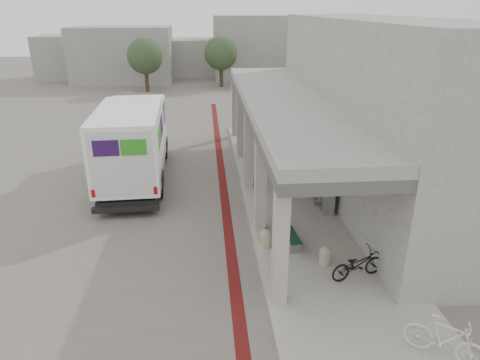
{
  "coord_description": "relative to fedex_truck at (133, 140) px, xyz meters",
  "views": [
    {
      "loc": [
        0.3,
        -12.78,
        7.42
      ],
      "look_at": [
        1.48,
        1.45,
        1.6
      ],
      "focal_mm": 32.0,
      "sensor_mm": 36.0,
      "label": 1
    }
  ],
  "objects": [
    {
      "name": "bicycle_black",
      "position": [
        7.45,
        -8.53,
        -1.3
      ],
      "size": [
        1.78,
        1.03,
        0.89
      ],
      "primitive_type": "imported",
      "rotation": [
        0.0,
        0.0,
        1.85
      ],
      "color": "black",
      "rests_on": "sidewalk"
    },
    {
      "name": "bollard_near",
      "position": [
        5.07,
        -6.57,
        -1.44
      ],
      "size": [
        0.4,
        0.4,
        0.6
      ],
      "color": "tan",
      "rests_on": "sidewalk"
    },
    {
      "name": "bicycle_cream",
      "position": [
        8.32,
        -11.69,
        -1.21
      ],
      "size": [
        1.71,
        1.5,
        1.07
      ],
      "primitive_type": "imported",
      "rotation": [
        0.0,
        0.0,
        0.9
      ],
      "color": "beige",
      "rests_on": "sidewalk"
    },
    {
      "name": "tree_left",
      "position": [
        -2.08,
        22.13,
        1.32
      ],
      "size": [
        3.2,
        3.2,
        4.8
      ],
      "color": "#38281C",
      "rests_on": "ground"
    },
    {
      "name": "distant_backdrop",
      "position": [
        0.08,
        30.02,
        0.84
      ],
      "size": [
        28.0,
        10.0,
        6.5
      ],
      "color": "gray",
      "rests_on": "ground"
    },
    {
      "name": "sidewalk",
      "position": [
        6.92,
        -5.87,
        -1.8
      ],
      "size": [
        4.4,
        28.0,
        0.12
      ],
      "primitive_type": "cube",
      "color": "gray",
      "rests_on": "ground"
    },
    {
      "name": "transit_building",
      "position": [
        9.75,
        -1.37,
        1.54
      ],
      "size": [
        7.6,
        17.0,
        7.0
      ],
      "color": "gray",
      "rests_on": "ground"
    },
    {
      "name": "utility_cabinet",
      "position": [
        7.78,
        -4.31,
        -1.24
      ],
      "size": [
        0.57,
        0.68,
        0.99
      ],
      "primitive_type": "cube",
      "rotation": [
        0.0,
        0.0,
        -0.22
      ],
      "color": "gray",
      "rests_on": "sidewalk"
    },
    {
      "name": "ground",
      "position": [
        2.92,
        -5.87,
        -1.86
      ],
      "size": [
        120.0,
        120.0,
        0.0
      ],
      "primitive_type": "plane",
      "color": "#666057",
      "rests_on": "ground"
    },
    {
      "name": "fedex_truck",
      "position": [
        0.0,
        0.0,
        0.0
      ],
      "size": [
        2.88,
        8.29,
        3.5
      ],
      "rotation": [
        0.0,
        0.0,
        0.04
      ],
      "color": "black",
      "rests_on": "ground"
    },
    {
      "name": "bike_lane_stripe",
      "position": [
        3.92,
        -3.87,
        -1.86
      ],
      "size": [
        0.35,
        40.0,
        0.01
      ],
      "primitive_type": "cube",
      "color": "#561211",
      "rests_on": "ground"
    },
    {
      "name": "bollard_far",
      "position": [
        6.75,
        -7.73,
        -1.46
      ],
      "size": [
        0.38,
        0.38,
        0.57
      ],
      "color": "gray",
      "rests_on": "sidewalk"
    },
    {
      "name": "tree_right",
      "position": [
        12.92,
        23.13,
        1.32
      ],
      "size": [
        3.2,
        3.2,
        4.8
      ],
      "color": "#38281C",
      "rests_on": "ground"
    },
    {
      "name": "bench",
      "position": [
        5.88,
        -6.36,
        -1.45
      ],
      "size": [
        0.55,
        1.75,
        0.4
      ],
      "rotation": [
        0.0,
        0.0,
        0.11
      ],
      "color": "slate",
      "rests_on": "sidewalk"
    },
    {
      "name": "tree_mid",
      "position": [
        4.92,
        24.13,
        1.32
      ],
      "size": [
        3.2,
        3.2,
        4.8
      ],
      "color": "#38281C",
      "rests_on": "ground"
    }
  ]
}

